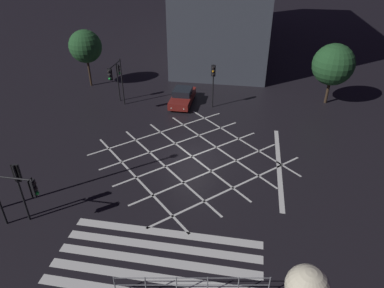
# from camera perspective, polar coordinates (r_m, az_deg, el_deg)

# --- Properties ---
(ground_plane) EXTENTS (200.00, 200.00, 0.00)m
(ground_plane) POSITION_cam_1_polar(r_m,az_deg,el_deg) (23.44, 0.00, -2.08)
(ground_plane) COLOR black
(road_markings) EXTENTS (14.40, 19.22, 0.01)m
(road_markings) POSITION_cam_1_polar(r_m,az_deg,el_deg) (18.92, -1.99, -11.40)
(road_markings) COLOR silver
(road_markings) RESTS_ON ground_plane
(traffic_light_nw_main) EXTENTS (0.39, 0.36, 3.44)m
(traffic_light_nw_main) POSITION_cam_1_polar(r_m,az_deg,el_deg) (31.72, -12.19, 11.17)
(traffic_light_nw_main) COLOR black
(traffic_light_nw_main) RESTS_ON ground_plane
(traffic_light_nw_cross) EXTENTS (0.36, 2.67, 4.19)m
(traffic_light_nw_cross) POSITION_cam_1_polar(r_m,az_deg,el_deg) (29.52, -12.66, 10.94)
(traffic_light_nw_cross) COLOR black
(traffic_light_nw_cross) RESTS_ON ground_plane
(traffic_light_median_north) EXTENTS (0.36, 0.39, 3.85)m
(traffic_light_median_north) POSITION_cam_1_polar(r_m,az_deg,el_deg) (29.58, 3.54, 10.98)
(traffic_light_median_north) COLOR black
(traffic_light_median_north) RESTS_ON ground_plane
(traffic_light_sw_main) EXTENTS (2.44, 0.36, 3.22)m
(traffic_light_sw_main) POSITION_cam_1_polar(r_m,az_deg,el_deg) (18.57, -26.89, -6.92)
(traffic_light_sw_main) COLOR black
(traffic_light_sw_main) RESTS_ON ground_plane
(traffic_light_sw_cross) EXTENTS (0.36, 0.39, 3.44)m
(traffic_light_sw_cross) POSITION_cam_1_polar(r_m,az_deg,el_deg) (19.07, -26.87, -5.49)
(traffic_light_sw_cross) COLOR black
(traffic_light_sw_cross) RESTS_ON ground_plane
(street_tree_near) EXTENTS (3.14, 3.14, 5.55)m
(street_tree_near) POSITION_cam_1_polar(r_m,az_deg,el_deg) (35.88, -17.34, 15.26)
(street_tree_near) COLOR #38281C
(street_tree_near) RESTS_ON ground_plane
(street_tree_far) EXTENTS (3.57, 3.57, 5.34)m
(street_tree_far) POSITION_cam_1_polar(r_m,az_deg,el_deg) (32.64, 22.48, 12.12)
(street_tree_far) COLOR #38281C
(street_tree_far) RESTS_ON ground_plane
(waiting_car) EXTENTS (1.76, 4.39, 1.36)m
(waiting_car) POSITION_cam_1_polar(r_m,az_deg,el_deg) (31.15, -1.58, 7.87)
(waiting_car) COLOR maroon
(waiting_car) RESTS_ON ground_plane
(pedestrian_railing) EXTENTS (6.28, 1.15, 1.05)m
(pedestrian_railing) POSITION_cam_1_polar(r_m,az_deg,el_deg) (15.04, 0.00, -22.25)
(pedestrian_railing) COLOR gray
(pedestrian_railing) RESTS_ON ground_plane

